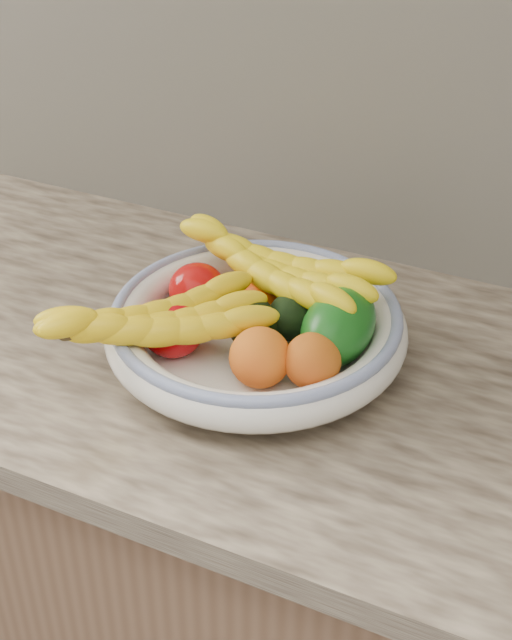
% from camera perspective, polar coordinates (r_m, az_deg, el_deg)
% --- Properties ---
extents(kitchen_counter, '(2.44, 0.66, 1.40)m').
position_cam_1_polar(kitchen_counter, '(1.49, 0.43, -15.51)').
color(kitchen_counter, brown).
rests_on(kitchen_counter, ground).
extents(fruit_bowl, '(0.39, 0.39, 0.08)m').
position_cam_1_polar(fruit_bowl, '(1.15, -0.00, -0.47)').
color(fruit_bowl, white).
rests_on(fruit_bowl, kitchen_counter).
extents(clementine_back_left, '(0.07, 0.07, 0.05)m').
position_cam_1_polar(clementine_back_left, '(1.23, -0.17, 2.29)').
color(clementine_back_left, '#EC5A04').
rests_on(clementine_back_left, fruit_bowl).
extents(clementine_back_right, '(0.05, 0.05, 0.05)m').
position_cam_1_polar(clementine_back_right, '(1.20, 3.36, 1.63)').
color(clementine_back_right, '#F36205').
rests_on(clementine_back_right, fruit_bowl).
extents(clementine_back_mid, '(0.06, 0.06, 0.05)m').
position_cam_1_polar(clementine_back_mid, '(1.19, 0.41, 1.38)').
color(clementine_back_mid, '#FC5805').
rests_on(clementine_back_mid, fruit_bowl).
extents(tomato_left, '(0.10, 0.10, 0.07)m').
position_cam_1_polar(tomato_left, '(1.20, -3.78, 2.00)').
color(tomato_left, '#B60908').
rests_on(tomato_left, fruit_bowl).
extents(tomato_near_left, '(0.11, 0.11, 0.07)m').
position_cam_1_polar(tomato_near_left, '(1.13, -5.34, -0.54)').
color(tomato_near_left, '#BF040A').
rests_on(tomato_near_left, fruit_bowl).
extents(avocado_center, '(0.11, 0.11, 0.06)m').
position_cam_1_polar(avocado_center, '(1.13, -0.23, -0.24)').
color(avocado_center, black).
rests_on(avocado_center, fruit_bowl).
extents(avocado_right, '(0.10, 0.11, 0.07)m').
position_cam_1_polar(avocado_right, '(1.15, 2.69, 0.39)').
color(avocado_right, black).
rests_on(avocado_right, fruit_bowl).
extents(green_mango, '(0.11, 0.13, 0.12)m').
position_cam_1_polar(green_mango, '(1.10, 5.30, -0.42)').
color(green_mango, '#0F5010').
rests_on(green_mango, fruit_bowl).
extents(peach_front, '(0.08, 0.08, 0.07)m').
position_cam_1_polar(peach_front, '(1.06, 0.26, -2.41)').
color(peach_front, orange).
rests_on(peach_front, fruit_bowl).
extents(peach_right, '(0.07, 0.07, 0.07)m').
position_cam_1_polar(peach_right, '(1.06, 3.63, -2.63)').
color(peach_right, orange).
rests_on(peach_right, fruit_bowl).
extents(banana_bunch_back, '(0.35, 0.19, 0.09)m').
position_cam_1_polar(banana_bunch_back, '(1.18, 1.21, 2.95)').
color(banana_bunch_back, yellow).
rests_on(banana_bunch_back, fruit_bowl).
extents(banana_bunch_front, '(0.30, 0.30, 0.08)m').
position_cam_1_polar(banana_bunch_front, '(1.10, -6.39, -0.45)').
color(banana_bunch_front, yellow).
rests_on(banana_bunch_front, fruit_bowl).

